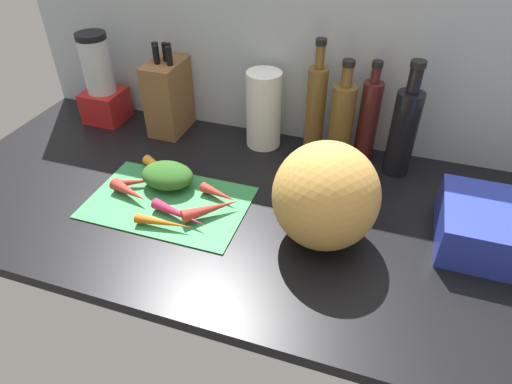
{
  "coord_description": "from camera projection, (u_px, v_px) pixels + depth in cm",
  "views": [
    {
      "loc": [
        32.1,
        -86.8,
        74.05
      ],
      "look_at": [
        5.76,
        -7.7,
        10.04
      ],
      "focal_mm": 31.36,
      "sensor_mm": 36.0,
      "label": 1
    }
  ],
  "objects": [
    {
      "name": "carrot_2",
      "position": [
        219.0,
        194.0,
        1.17
      ],
      "size": [
        11.04,
        5.47,
        2.76
      ],
      "primitive_type": "cone",
      "rotation": [
        0.0,
        1.57,
        -0.27
      ],
      "color": "red",
      "rests_on": "cutting_board"
    },
    {
      "name": "dish_rack",
      "position": [
        504.0,
        230.0,
        1.02
      ],
      "size": [
        28.29,
        22.62,
        10.43
      ],
      "primitive_type": "cube",
      "color": "#2838AD",
      "rests_on": "ground_plane"
    },
    {
      "name": "wall_back",
      "position": [
        288.0,
        41.0,
        1.29
      ],
      "size": [
        170.0,
        3.0,
        60.0
      ],
      "primitive_type": "cube",
      "color": "#ADB7C1",
      "rests_on": "ground_plane"
    },
    {
      "name": "carrot_3",
      "position": [
        164.0,
        171.0,
        1.26
      ],
      "size": [
        16.85,
        10.24,
        2.87
      ],
      "primitive_type": "cone",
      "rotation": [
        0.0,
        1.57,
        -0.46
      ],
      "color": "orange",
      "rests_on": "cutting_board"
    },
    {
      "name": "cutting_board",
      "position": [
        168.0,
        202.0,
        1.18
      ],
      "size": [
        41.54,
        26.73,
        0.8
      ],
      "primitive_type": "cube",
      "color": "#338C4C",
      "rests_on": "ground_plane"
    },
    {
      "name": "carrot_5",
      "position": [
        130.0,
        192.0,
        1.18
      ],
      "size": [
        12.53,
        6.89,
        3.36
      ],
      "primitive_type": "cone",
      "rotation": [
        0.0,
        1.57,
        -0.31
      ],
      "color": "red",
      "rests_on": "cutting_board"
    },
    {
      "name": "carrot_1",
      "position": [
        136.0,
        182.0,
        1.22
      ],
      "size": [
        11.83,
        7.65,
        2.45
      ],
      "primitive_type": "cone",
      "rotation": [
        0.0,
        1.57,
        0.47
      ],
      "color": "red",
      "rests_on": "cutting_board"
    },
    {
      "name": "bottle_2",
      "position": [
        368.0,
        120.0,
        1.27
      ],
      "size": [
        5.7,
        5.7,
        30.31
      ],
      "color": "#471919",
      "rests_on": "ground_plane"
    },
    {
      "name": "winter_squash",
      "position": [
        326.0,
        196.0,
        1.0
      ],
      "size": [
        24.17,
        24.04,
        25.17
      ],
      "primitive_type": "ellipsoid",
      "color": "gold",
      "rests_on": "ground_plane"
    },
    {
      "name": "knife_block",
      "position": [
        169.0,
        96.0,
        1.42
      ],
      "size": [
        9.88,
        15.67,
        28.46
      ],
      "color": "brown",
      "rests_on": "ground_plane"
    },
    {
      "name": "carrot_6",
      "position": [
        179.0,
        214.0,
        1.11
      ],
      "size": [
        16.3,
        6.51,
        2.84
      ],
      "primitive_type": "cone",
      "rotation": [
        0.0,
        1.57,
        -0.24
      ],
      "color": "#B2264C",
      "rests_on": "cutting_board"
    },
    {
      "name": "paper_towel_roll",
      "position": [
        264.0,
        110.0,
        1.35
      ],
      "size": [
        10.52,
        10.52,
        23.62
      ],
      "primitive_type": "cylinder",
      "color": "white",
      "rests_on": "ground_plane"
    },
    {
      "name": "bottle_3",
      "position": [
        403.0,
        130.0,
        1.21
      ],
      "size": [
        7.28,
        7.28,
        32.91
      ],
      "color": "black",
      "rests_on": "ground_plane"
    },
    {
      "name": "ground_plane",
      "position": [
        245.0,
        205.0,
        1.19
      ],
      "size": [
        170.0,
        80.0,
        3.0
      ],
      "primitive_type": "cube",
      "color": "black"
    },
    {
      "name": "carrot_greens_pile",
      "position": [
        167.0,
        175.0,
        1.21
      ],
      "size": [
        14.44,
        11.11,
        6.11
      ],
      "primitive_type": "ellipsoid",
      "color": "#2D6023",
      "rests_on": "cutting_board"
    },
    {
      "name": "carrot_0",
      "position": [
        211.0,
        209.0,
        1.12
      ],
      "size": [
        13.3,
        12.8,
        3.43
      ],
      "primitive_type": "cone",
      "rotation": [
        0.0,
        1.57,
        0.75
      ],
      "color": "red",
      "rests_on": "cutting_board"
    },
    {
      "name": "bottle_1",
      "position": [
        341.0,
        123.0,
        1.26
      ],
      "size": [
        6.7,
        6.7,
        30.99
      ],
      "color": "brown",
      "rests_on": "ground_plane"
    },
    {
      "name": "carrot_4",
      "position": [
        164.0,
        223.0,
        1.09
      ],
      "size": [
        14.79,
        3.69,
        2.46
      ],
      "primitive_type": "cone",
      "rotation": [
        0.0,
        1.57,
        0.08
      ],
      "color": "orange",
      "rests_on": "cutting_board"
    },
    {
      "name": "blender_appliance",
      "position": [
        101.0,
        84.0,
        1.47
      ],
      "size": [
        12.45,
        12.45,
        29.52
      ],
      "color": "red",
      "rests_on": "ground_plane"
    },
    {
      "name": "bottle_0",
      "position": [
        315.0,
        110.0,
        1.29
      ],
      "size": [
        5.7,
        5.7,
        34.99
      ],
      "color": "brown",
      "rests_on": "ground_plane"
    }
  ]
}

